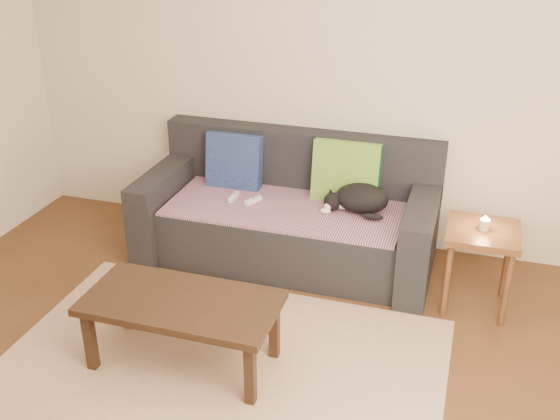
{
  "coord_description": "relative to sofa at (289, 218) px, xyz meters",
  "views": [
    {
      "loc": [
        1.21,
        -2.52,
        2.43
      ],
      "look_at": [
        0.05,
        1.2,
        0.55
      ],
      "focal_mm": 42.0,
      "sensor_mm": 36.0,
      "label": 1
    }
  ],
  "objects": [
    {
      "name": "back_wall",
      "position": [
        0.0,
        0.43,
        0.99
      ],
      "size": [
        4.5,
        0.04,
        2.6
      ],
      "primitive_type": "cube",
      "color": "beige",
      "rests_on": "ground"
    },
    {
      "name": "wii_remote_b",
      "position": [
        -0.24,
        -0.09,
        0.15
      ],
      "size": [
        0.1,
        0.15,
        0.03
      ],
      "primitive_type": "cube",
      "rotation": [
        0.0,
        0.0,
        1.14
      ],
      "color": "white",
      "rests_on": "throw_blanket"
    },
    {
      "name": "cat",
      "position": [
        0.51,
        -0.01,
        0.23
      ],
      "size": [
        0.5,
        0.39,
        0.2
      ],
      "rotation": [
        0.0,
        0.0,
        -0.35
      ],
      "color": "black",
      "rests_on": "throw_blanket"
    },
    {
      "name": "wii_remote_a",
      "position": [
        -0.39,
        -0.08,
        0.15
      ],
      "size": [
        0.04,
        0.15,
        0.03
      ],
      "primitive_type": "cube",
      "rotation": [
        0.0,
        0.0,
        1.6
      ],
      "color": "white",
      "rests_on": "throw_blanket"
    },
    {
      "name": "candle",
      "position": [
        1.35,
        -0.28,
        0.29
      ],
      "size": [
        0.06,
        0.06,
        0.09
      ],
      "color": "beige",
      "rests_on": "side_table"
    },
    {
      "name": "cushion_green",
      "position": [
        0.38,
        0.17,
        0.32
      ],
      "size": [
        0.48,
        0.2,
        0.49
      ],
      "primitive_type": "cube",
      "rotation": [
        -0.16,
        0.0,
        0.0
      ],
      "color": "#0C5230",
      "rests_on": "throw_blanket"
    },
    {
      "name": "rug",
      "position": [
        0.0,
        -1.42,
        -0.3
      ],
      "size": [
        2.5,
        1.8,
        0.01
      ],
      "primitive_type": "cube",
      "color": "tan",
      "rests_on": "ground"
    },
    {
      "name": "side_table",
      "position": [
        1.35,
        -0.28,
        0.15
      ],
      "size": [
        0.45,
        0.45,
        0.56
      ],
      "color": "brown",
      "rests_on": "ground"
    },
    {
      "name": "cushion_navy",
      "position": [
        -0.48,
        0.17,
        0.32
      ],
      "size": [
        0.42,
        0.17,
        0.43
      ],
      "primitive_type": "cube",
      "rotation": [
        -0.16,
        0.0,
        0.0
      ],
      "color": "#131953",
      "rests_on": "throw_blanket"
    },
    {
      "name": "sofa",
      "position": [
        0.0,
        0.0,
        0.0
      ],
      "size": [
        2.1,
        0.94,
        0.87
      ],
      "color": "#232328",
      "rests_on": "ground"
    },
    {
      "name": "throw_blanket",
      "position": [
        0.0,
        -0.09,
        0.12
      ],
      "size": [
        1.66,
        0.74,
        0.02
      ],
      "primitive_type": "cube",
      "color": "#422749",
      "rests_on": "sofa"
    },
    {
      "name": "ground",
      "position": [
        0.0,
        -1.57,
        -0.31
      ],
      "size": [
        4.5,
        4.5,
        0.0
      ],
      "primitive_type": "plane",
      "color": "brown",
      "rests_on": "ground"
    },
    {
      "name": "coffee_table",
      "position": [
        -0.21,
        -1.38,
        0.07
      ],
      "size": [
        1.08,
        0.54,
        0.43
      ],
      "color": "#321E13",
      "rests_on": "rug"
    }
  ]
}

